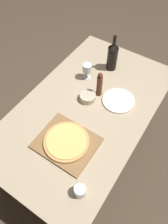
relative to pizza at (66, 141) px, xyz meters
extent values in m
plane|color=#4C3D2D|center=(-0.06, 0.33, -0.79)|extent=(12.00, 12.00, 0.00)
cube|color=tan|center=(-0.06, 0.33, -0.04)|extent=(0.92, 1.57, 0.03)
cylinder|color=brown|center=(-0.45, 1.05, -0.43)|extent=(0.06, 0.06, 0.73)
cylinder|color=brown|center=(0.34, 1.05, -0.43)|extent=(0.06, 0.06, 0.73)
cube|color=olive|center=(0.00, 0.00, -0.02)|extent=(0.39, 0.33, 0.02)
cylinder|color=tan|center=(0.00, 0.00, 0.00)|extent=(0.31, 0.31, 0.02)
cylinder|color=#E0C66B|center=(0.00, 0.00, 0.01)|extent=(0.27, 0.27, 0.01)
cylinder|color=black|center=(-0.11, 0.81, 0.08)|extent=(0.09, 0.09, 0.21)
cone|color=black|center=(-0.11, 0.81, 0.20)|extent=(0.09, 0.09, 0.04)
cylinder|color=black|center=(-0.11, 0.81, 0.26)|extent=(0.03, 0.03, 0.07)
cylinder|color=#5B2D19|center=(-0.04, 0.50, 0.06)|extent=(0.04, 0.04, 0.19)
sphere|color=#5B2D19|center=(-0.04, 0.50, 0.18)|extent=(0.04, 0.04, 0.04)
cylinder|color=silver|center=(-0.22, 0.60, -0.03)|extent=(0.07, 0.07, 0.00)
cylinder|color=silver|center=(-0.22, 0.60, 0.01)|extent=(0.01, 0.01, 0.07)
cylinder|color=silver|center=(-0.22, 0.60, 0.08)|extent=(0.08, 0.08, 0.07)
cylinder|color=beige|center=(-0.09, 0.40, 0.00)|extent=(0.13, 0.13, 0.05)
cylinder|color=silver|center=(0.26, -0.22, 0.01)|extent=(0.07, 0.07, 0.08)
cylinder|color=silver|center=(0.12, 0.52, -0.02)|extent=(0.25, 0.25, 0.01)
camera|label=1|loc=(0.48, -0.51, 1.30)|focal=35.00mm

